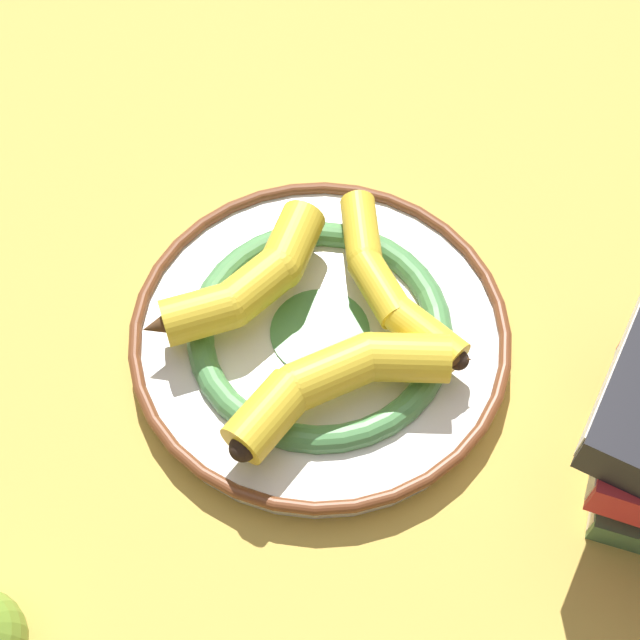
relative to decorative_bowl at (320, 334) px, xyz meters
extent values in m
plane|color=gold|center=(0.02, -0.03, -0.02)|extent=(2.80, 2.80, 0.00)
cylinder|color=white|center=(0.00, 0.00, -0.01)|extent=(0.31, 0.31, 0.02)
torus|color=#4C894C|center=(0.00, 0.00, 0.01)|extent=(0.23, 0.23, 0.02)
cylinder|color=#4C894C|center=(0.00, 0.00, 0.00)|extent=(0.09, 0.09, 0.00)
torus|color=brown|center=(0.00, 0.00, 0.01)|extent=(0.32, 0.32, 0.01)
cylinder|color=gold|center=(-0.02, -0.09, 0.03)|extent=(0.05, 0.07, 0.03)
cylinder|color=gold|center=(-0.04, -0.04, 0.03)|extent=(0.06, 0.07, 0.03)
cylinder|color=gold|center=(-0.09, 0.00, 0.03)|extent=(0.07, 0.06, 0.03)
sphere|color=gold|center=(-0.02, -0.06, 0.03)|extent=(0.03, 0.03, 0.03)
sphere|color=gold|center=(-0.06, -0.01, 0.03)|extent=(0.03, 0.03, 0.03)
cone|color=#472D19|center=(-0.01, -0.12, 0.03)|extent=(0.03, 0.03, 0.02)
sphere|color=black|center=(-0.12, 0.02, 0.03)|extent=(0.02, 0.02, 0.02)
cylinder|color=gold|center=(-0.08, 0.03, 0.04)|extent=(0.07, 0.05, 0.04)
cylinder|color=gold|center=(-0.02, 0.05, 0.04)|extent=(0.07, 0.07, 0.04)
cylinder|color=gold|center=(0.02, 0.10, 0.04)|extent=(0.06, 0.07, 0.04)
sphere|color=gold|center=(-0.05, 0.03, 0.04)|extent=(0.04, 0.04, 0.04)
sphere|color=gold|center=(0.00, 0.07, 0.04)|extent=(0.04, 0.04, 0.04)
cone|color=#472D19|center=(-0.11, 0.02, 0.04)|extent=(0.04, 0.04, 0.03)
sphere|color=black|center=(0.03, 0.13, 0.04)|extent=(0.02, 0.02, 0.02)
cylinder|color=gold|center=(0.10, 0.03, 0.04)|extent=(0.07, 0.06, 0.04)
cylinder|color=gold|center=(0.06, -0.01, 0.04)|extent=(0.06, 0.07, 0.04)
cylinder|color=gold|center=(0.04, -0.06, 0.04)|extent=(0.05, 0.06, 0.04)
sphere|color=gold|center=(0.07, 0.01, 0.04)|extent=(0.04, 0.04, 0.04)
sphere|color=gold|center=(0.04, -0.04, 0.04)|extent=(0.04, 0.04, 0.04)
cone|color=#472D19|center=(0.12, 0.04, 0.04)|extent=(0.05, 0.04, 0.03)
sphere|color=black|center=(0.04, -0.09, 0.04)|extent=(0.02, 0.02, 0.02)
camera|label=1|loc=(-0.09, 0.38, 0.65)|focal=50.00mm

